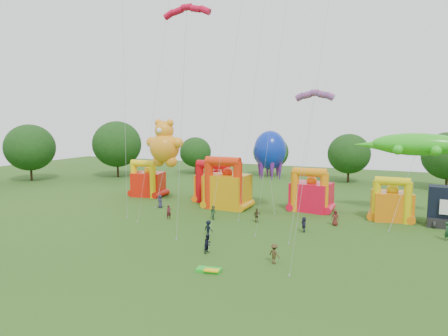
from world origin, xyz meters
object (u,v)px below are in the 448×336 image
at_px(bouncy_castle_0, 147,182).
at_px(spectator_0, 160,201).
at_px(bouncy_castle_2, 227,188).
at_px(teddy_bear_kite, 164,149).
at_px(octopus_kite, 270,160).
at_px(gecko_kite, 409,172).
at_px(spectator_4, 257,215).

distance_m(bouncy_castle_0, spectator_0, 9.49).
bearing_deg(bouncy_castle_2, spectator_0, -155.88).
bearing_deg(bouncy_castle_0, teddy_bear_kite, -33.07).
distance_m(teddy_bear_kite, octopus_kite, 15.75).
xyz_separation_m(octopus_kite, spectator_0, (-14.51, -5.06, -5.96)).
bearing_deg(teddy_bear_kite, gecko_kite, 6.33).
relative_size(gecko_kite, spectator_0, 7.67).
distance_m(teddy_bear_kite, gecko_kite, 32.96).
relative_size(spectator_0, spectator_4, 1.06).
distance_m(gecko_kite, spectator_4, 19.31).
xyz_separation_m(bouncy_castle_2, gecko_kite, (23.07, 2.67, 3.29)).
xyz_separation_m(gecko_kite, spectator_0, (-31.66, -6.52, -5.15)).
xyz_separation_m(bouncy_castle_0, spectator_4, (21.86, -8.65, -1.42)).
bearing_deg(bouncy_castle_0, gecko_kite, -0.09).
distance_m(spectator_0, spectator_4, 15.30).
height_order(bouncy_castle_2, teddy_bear_kite, teddy_bear_kite).
bearing_deg(bouncy_castle_2, teddy_bear_kite, -174.30).
bearing_deg(gecko_kite, spectator_0, -168.37).
height_order(spectator_0, spectator_4, spectator_0).
bearing_deg(bouncy_castle_0, spectator_4, -21.59).
xyz_separation_m(spectator_0, spectator_4, (15.16, -2.08, -0.05)).
height_order(bouncy_castle_0, spectator_4, bouncy_castle_0).
xyz_separation_m(bouncy_castle_0, octopus_kite, (21.21, -1.52, 4.59)).
height_order(octopus_kite, spectator_0, octopus_kite).
height_order(bouncy_castle_0, teddy_bear_kite, teddy_bear_kite).
height_order(gecko_kite, spectator_0, gecko_kite).
xyz_separation_m(bouncy_castle_2, spectator_4, (6.57, -5.92, -1.91)).
bearing_deg(octopus_kite, bouncy_castle_2, -168.45).
xyz_separation_m(teddy_bear_kite, spectator_4, (16.20, -4.96, -7.27)).
bearing_deg(gecko_kite, spectator_4, -152.49).
bearing_deg(gecko_kite, teddy_bear_kite, -173.67).
height_order(bouncy_castle_0, bouncy_castle_2, bouncy_castle_2).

